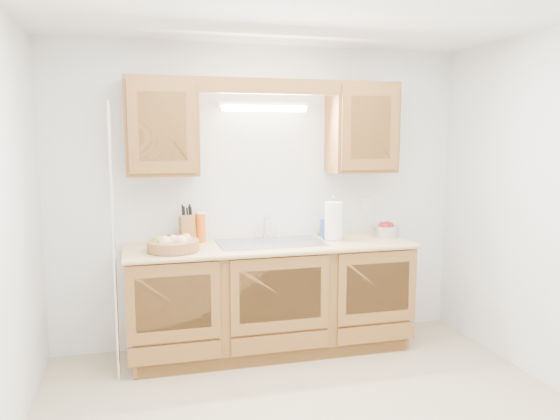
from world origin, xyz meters
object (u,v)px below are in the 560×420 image
object	(u,v)px
paper_towel	(334,221)
apple_bowl	(385,230)
knife_block	(187,229)
fruit_basket	(173,244)

from	to	relation	value
paper_towel	apple_bowl	distance (m)	0.50
knife_block	apple_bowl	bearing A→B (deg)	-8.28
knife_block	apple_bowl	distance (m)	1.68
knife_block	paper_towel	world-z (taller)	paper_towel
paper_towel	fruit_basket	bearing A→B (deg)	-175.19
paper_towel	apple_bowl	xyz separation A→B (m)	(0.49, 0.05, -0.10)
knife_block	apple_bowl	world-z (taller)	knife_block
fruit_basket	knife_block	bearing A→B (deg)	63.68
fruit_basket	knife_block	world-z (taller)	knife_block
fruit_basket	apple_bowl	size ratio (longest dim) A/B	1.64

